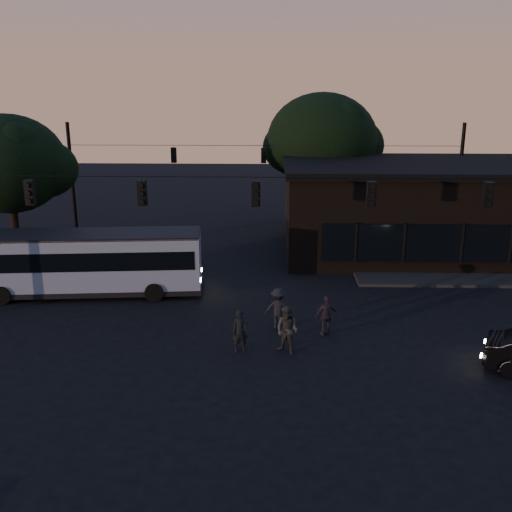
{
  "coord_description": "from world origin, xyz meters",
  "views": [
    {
      "loc": [
        0.71,
        -18.15,
        9.37
      ],
      "look_at": [
        0.0,
        4.0,
        3.0
      ],
      "focal_mm": 40.0,
      "sensor_mm": 36.0,
      "label": 1
    }
  ],
  "objects_px": {
    "pedestrian_a": "(240,331)",
    "pedestrian_c": "(326,316)",
    "building": "(411,207)",
    "pedestrian_b": "(287,330)",
    "bus": "(88,260)",
    "pedestrian_d": "(278,308)"
  },
  "relations": [
    {
      "from": "pedestrian_b",
      "to": "pedestrian_c",
      "type": "distance_m",
      "value": 2.32
    },
    {
      "from": "pedestrian_a",
      "to": "pedestrian_c",
      "type": "xyz_separation_m",
      "value": [
        3.34,
        1.61,
        0.01
      ]
    },
    {
      "from": "pedestrian_b",
      "to": "pedestrian_d",
      "type": "bearing_deg",
      "value": 130.1
    },
    {
      "from": "pedestrian_a",
      "to": "pedestrian_d",
      "type": "xyz_separation_m",
      "value": [
        1.43,
        2.25,
        0.05
      ]
    },
    {
      "from": "pedestrian_c",
      "to": "pedestrian_d",
      "type": "bearing_deg",
      "value": -37.98
    },
    {
      "from": "bus",
      "to": "pedestrian_b",
      "type": "bearing_deg",
      "value": -38.83
    },
    {
      "from": "pedestrian_b",
      "to": "bus",
      "type": "bearing_deg",
      "value": 178.88
    },
    {
      "from": "pedestrian_c",
      "to": "bus",
      "type": "bearing_deg",
      "value": -41.75
    },
    {
      "from": "building",
      "to": "pedestrian_b",
      "type": "bearing_deg",
      "value": -117.97
    },
    {
      "from": "pedestrian_a",
      "to": "pedestrian_c",
      "type": "relative_size",
      "value": 0.98
    },
    {
      "from": "pedestrian_b",
      "to": "pedestrian_c",
      "type": "relative_size",
      "value": 1.11
    },
    {
      "from": "bus",
      "to": "pedestrian_a",
      "type": "height_order",
      "value": "bus"
    },
    {
      "from": "pedestrian_b",
      "to": "building",
      "type": "bearing_deg",
      "value": 94.38
    },
    {
      "from": "pedestrian_a",
      "to": "pedestrian_b",
      "type": "relative_size",
      "value": 0.89
    },
    {
      "from": "building",
      "to": "pedestrian_c",
      "type": "bearing_deg",
      "value": -115.49
    },
    {
      "from": "pedestrian_b",
      "to": "pedestrian_d",
      "type": "height_order",
      "value": "pedestrian_b"
    },
    {
      "from": "building",
      "to": "pedestrian_d",
      "type": "relative_size",
      "value": 8.92
    },
    {
      "from": "bus",
      "to": "pedestrian_b",
      "type": "xyz_separation_m",
      "value": [
        9.36,
        -6.19,
        -0.78
      ]
    },
    {
      "from": "bus",
      "to": "pedestrian_c",
      "type": "height_order",
      "value": "bus"
    },
    {
      "from": "building",
      "to": "bus",
      "type": "height_order",
      "value": "building"
    },
    {
      "from": "pedestrian_d",
      "to": "bus",
      "type": "bearing_deg",
      "value": -16.98
    },
    {
      "from": "bus",
      "to": "pedestrian_d",
      "type": "relative_size",
      "value": 6.34
    }
  ]
}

